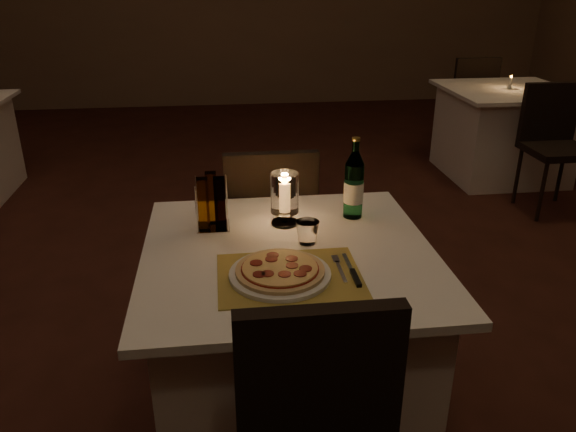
{
  "coord_description": "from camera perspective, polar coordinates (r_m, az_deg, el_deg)",
  "views": [
    {
      "loc": [
        -0.28,
        -2.42,
        1.62
      ],
      "look_at": [
        -0.07,
        -0.69,
        0.86
      ],
      "focal_mm": 35.0,
      "sensor_mm": 36.0,
      "label": 1
    }
  ],
  "objects": [
    {
      "name": "cruet_caddy",
      "position": [
        2.07,
        -7.75,
        1.2
      ],
      "size": [
        0.12,
        0.12,
        0.21
      ],
      "color": "white",
      "rests_on": "main_table"
    },
    {
      "name": "chair_far",
      "position": [
        2.65,
        -1.85,
        -0.18
      ],
      "size": [
        0.42,
        0.42,
        0.9
      ],
      "color": "black",
      "rests_on": "ground"
    },
    {
      "name": "tumbler",
      "position": [
        1.97,
        1.99,
        -1.66
      ],
      "size": [
        0.08,
        0.08,
        0.08
      ],
      "primitive_type": null,
      "color": "white",
      "rests_on": "main_table"
    },
    {
      "name": "neighbor_chair_rb",
      "position": [
        5.68,
        17.98,
        11.66
      ],
      "size": [
        0.42,
        0.42,
        0.9
      ],
      "color": "black",
      "rests_on": "ground"
    },
    {
      "name": "knife",
      "position": [
        1.78,
        6.71,
        -5.91
      ],
      "size": [
        0.02,
        0.22,
        0.01
      ],
      "color": "black",
      "rests_on": "placemat"
    },
    {
      "name": "water_bottle",
      "position": [
        2.16,
        6.7,
        3.08
      ],
      "size": [
        0.08,
        0.08,
        0.32
      ],
      "color": "#61B47D",
      "rests_on": "main_table"
    },
    {
      "name": "placemat",
      "position": [
        1.77,
        0.16,
        -6.12
      ],
      "size": [
        0.45,
        0.34,
        0.0
      ],
      "primitive_type": "cube",
      "color": "#A98E3A",
      "rests_on": "main_table"
    },
    {
      "name": "pizza",
      "position": [
        1.76,
        -0.82,
        -5.46
      ],
      "size": [
        0.28,
        0.28,
        0.02
      ],
      "color": "#D8B77F",
      "rests_on": "plate"
    },
    {
      "name": "neighbor_table_right",
      "position": [
        5.1,
        20.96,
        7.93
      ],
      "size": [
        1.0,
        1.0,
        0.74
      ],
      "color": "white",
      "rests_on": "ground"
    },
    {
      "name": "hurricane_candle",
      "position": [
        2.08,
        -0.34,
        2.18
      ],
      "size": [
        0.11,
        0.11,
        0.2
      ],
      "color": "white",
      "rests_on": "main_table"
    },
    {
      "name": "neighbor_candle_right",
      "position": [
        5.01,
        21.66,
        12.48
      ],
      "size": [
        0.03,
        0.03,
        0.11
      ],
      "color": "white",
      "rests_on": "neighbor_table_right"
    },
    {
      "name": "fork",
      "position": [
        1.82,
        5.19,
        -5.14
      ],
      "size": [
        0.02,
        0.18,
        0.0
      ],
      "color": "silver",
      "rests_on": "placemat"
    },
    {
      "name": "floor",
      "position": [
        2.93,
        -0.37,
        -10.2
      ],
      "size": [
        8.0,
        10.0,
        0.02
      ],
      "primitive_type": "cube",
      "color": "#431D15",
      "rests_on": "ground"
    },
    {
      "name": "plate",
      "position": [
        1.76,
        -0.81,
        -5.92
      ],
      "size": [
        0.32,
        0.32,
        0.01
      ],
      "primitive_type": "cylinder",
      "color": "white",
      "rests_on": "placemat"
    },
    {
      "name": "main_table",
      "position": [
        2.12,
        0.07,
        -12.32
      ],
      "size": [
        1.0,
        1.0,
        0.74
      ],
      "color": "white",
      "rests_on": "ground"
    },
    {
      "name": "neighbor_chair_ra",
      "position": [
        4.46,
        25.37,
        7.47
      ],
      "size": [
        0.42,
        0.42,
        0.9
      ],
      "color": "black",
      "rests_on": "ground"
    }
  ]
}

